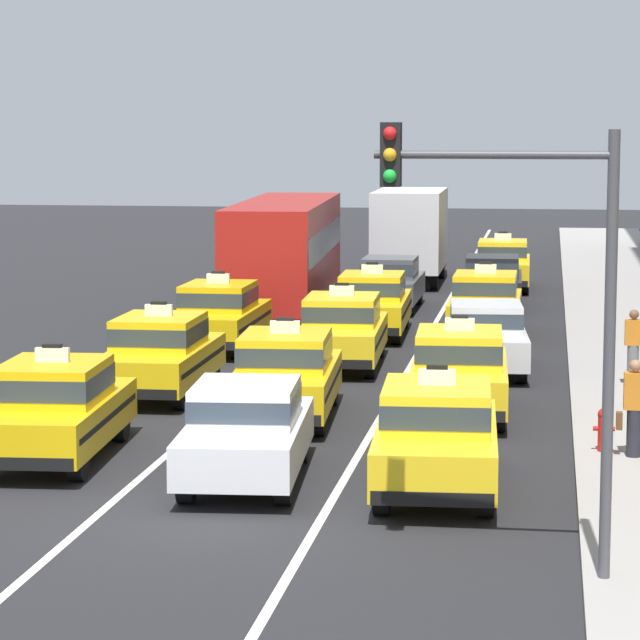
# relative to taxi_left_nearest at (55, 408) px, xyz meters

# --- Properties ---
(ground_plane) EXTENTS (160.00, 160.00, 0.00)m
(ground_plane) POSITION_rel_taxi_left_nearest_xyz_m (3.34, -3.45, -0.88)
(ground_plane) COLOR #232326
(lane_stripe_left_center) EXTENTS (0.14, 80.00, 0.01)m
(lane_stripe_left_center) POSITION_rel_taxi_left_nearest_xyz_m (1.74, 16.55, -0.87)
(lane_stripe_left_center) COLOR silver
(lane_stripe_left_center) RESTS_ON ground
(lane_stripe_center_right) EXTENTS (0.14, 80.00, 0.01)m
(lane_stripe_center_right) POSITION_rel_taxi_left_nearest_xyz_m (4.94, 16.55, -0.87)
(lane_stripe_center_right) COLOR silver
(lane_stripe_center_right) RESTS_ON ground
(taxi_left_nearest) EXTENTS (2.08, 4.66, 1.96)m
(taxi_left_nearest) POSITION_rel_taxi_left_nearest_xyz_m (0.00, 0.00, 0.00)
(taxi_left_nearest) COLOR black
(taxi_left_nearest) RESTS_ON ground
(taxi_left_second) EXTENTS (1.87, 4.58, 1.96)m
(taxi_left_second) POSITION_rel_taxi_left_nearest_xyz_m (0.21, 6.14, 0.00)
(taxi_left_second) COLOR black
(taxi_left_second) RESTS_ON ground
(taxi_left_third) EXTENTS (1.82, 4.56, 1.96)m
(taxi_left_third) POSITION_rel_taxi_left_nearest_xyz_m (0.03, 12.63, 0.00)
(taxi_left_third) COLOR black
(taxi_left_third) RESTS_ON ground
(bus_left_fourth) EXTENTS (3.14, 11.33, 3.22)m
(bus_left_fourth) POSITION_rel_taxi_left_nearest_xyz_m (0.10, 21.73, 0.94)
(bus_left_fourth) COLOR black
(bus_left_fourth) RESTS_ON ground
(sedan_center_nearest) EXTENTS (2.07, 4.42, 1.58)m
(sedan_center_nearest) POSITION_rel_taxi_left_nearest_xyz_m (3.46, -1.12, -0.03)
(sedan_center_nearest) COLOR black
(sedan_center_nearest) RESTS_ON ground
(taxi_center_second) EXTENTS (2.09, 4.66, 1.96)m
(taxi_center_second) POSITION_rel_taxi_left_nearest_xyz_m (3.20, 3.99, 0.00)
(taxi_center_second) COLOR black
(taxi_center_second) RESTS_ON ground
(taxi_center_third) EXTENTS (2.00, 4.63, 1.96)m
(taxi_center_third) POSITION_rel_taxi_left_nearest_xyz_m (3.41, 10.34, 0.00)
(taxi_center_third) COLOR black
(taxi_center_third) RESTS_ON ground
(taxi_center_fourth) EXTENTS (1.95, 4.61, 1.96)m
(taxi_center_fourth) POSITION_rel_taxi_left_nearest_xyz_m (3.49, 15.60, 0.00)
(taxi_center_fourth) COLOR black
(taxi_center_fourth) RESTS_ON ground
(sedan_center_fifth) EXTENTS (1.76, 4.30, 1.58)m
(sedan_center_fifth) POSITION_rel_taxi_left_nearest_xyz_m (3.35, 21.43, -0.03)
(sedan_center_fifth) COLOR black
(sedan_center_fifth) RESTS_ON ground
(box_truck_center_sixth) EXTENTS (2.36, 6.98, 3.27)m
(box_truck_center_sixth) POSITION_rel_taxi_left_nearest_xyz_m (3.28, 29.35, 0.90)
(box_truck_center_sixth) COLOR black
(box_truck_center_sixth) RESTS_ON ground
(taxi_right_nearest) EXTENTS (2.02, 4.64, 1.96)m
(taxi_right_nearest) POSITION_rel_taxi_left_nearest_xyz_m (6.43, -1.27, 0.00)
(taxi_right_nearest) COLOR black
(taxi_right_nearest) RESTS_ON ground
(taxi_right_second) EXTENTS (2.00, 4.63, 1.96)m
(taxi_right_second) POSITION_rel_taxi_left_nearest_xyz_m (6.41, 4.86, 0.00)
(taxi_right_second) COLOR black
(taxi_right_second) RESTS_ON ground
(sedan_right_third) EXTENTS (2.07, 4.42, 1.58)m
(sedan_right_third) POSITION_rel_taxi_left_nearest_xyz_m (6.69, 10.07, -0.03)
(sedan_right_third) COLOR black
(sedan_right_third) RESTS_ON ground
(taxi_right_fourth) EXTENTS (1.82, 4.56, 1.96)m
(taxi_right_fourth) POSITION_rel_taxi_left_nearest_xyz_m (6.42, 16.12, 0.00)
(taxi_right_fourth) COLOR black
(taxi_right_fourth) RESTS_ON ground
(sedan_right_fifth) EXTENTS (1.86, 4.34, 1.58)m
(sedan_right_fifth) POSITION_rel_taxi_left_nearest_xyz_m (6.37, 22.33, -0.03)
(sedan_right_fifth) COLOR black
(sedan_right_fifth) RESTS_ON ground
(taxi_right_sixth) EXTENTS (1.88, 4.58, 1.96)m
(taxi_right_sixth) POSITION_rel_taxi_left_nearest_xyz_m (6.51, 27.58, 0.00)
(taxi_right_sixth) COLOR black
(taxi_right_sixth) RESTS_ON ground
(pedestrian_near_crosswalk) EXTENTS (0.47, 0.24, 1.60)m
(pedestrian_near_crosswalk) POSITION_rel_taxi_left_nearest_xyz_m (9.48, 0.98, 0.07)
(pedestrian_near_crosswalk) COLOR #23232D
(pedestrian_near_crosswalk) RESTS_ON sidewalk_curb
(pedestrian_mid_block) EXTENTS (0.36, 0.24, 1.59)m
(pedestrian_mid_block) POSITION_rel_taxi_left_nearest_xyz_m (9.83, 7.94, 0.08)
(pedestrian_mid_block) COLOR slate
(pedestrian_mid_block) RESTS_ON sidewalk_curb
(fire_hydrant) EXTENTS (0.36, 0.22, 0.73)m
(fire_hydrant) POSITION_rel_taxi_left_nearest_xyz_m (9.02, 1.32, -0.33)
(fire_hydrant) COLOR red
(fire_hydrant) RESTS_ON sidewalk_curb
(traffic_light_pole) EXTENTS (2.87, 0.33, 5.58)m
(traffic_light_pole) POSITION_rel_taxi_left_nearest_xyz_m (7.83, -5.94, 2.94)
(traffic_light_pole) COLOR #47474C
(traffic_light_pole) RESTS_ON ground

